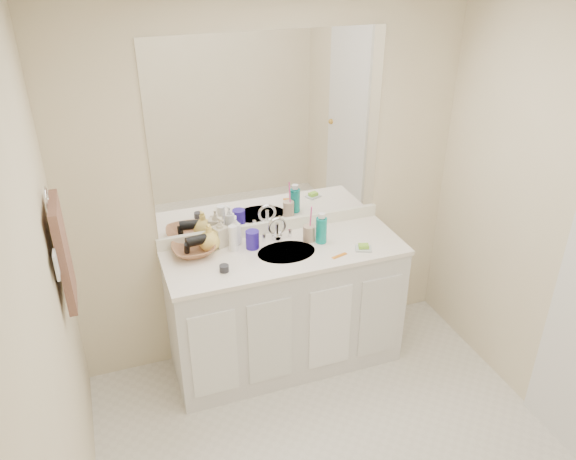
# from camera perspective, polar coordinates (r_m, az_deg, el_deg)

# --- Properties ---
(ceiling) EXTENTS (2.60, 2.60, 0.02)m
(ceiling) POSITION_cam_1_polar(r_m,az_deg,el_deg) (2.12, 9.64, 21.01)
(ceiling) COLOR white
(ceiling) RESTS_ON wall_back
(wall_back) EXTENTS (2.60, 0.02, 2.40)m
(wall_back) POSITION_cam_1_polar(r_m,az_deg,el_deg) (3.61, -1.76, 4.39)
(wall_back) COLOR beige
(wall_back) RESTS_ON floor
(wall_left) EXTENTS (0.02, 2.60, 2.40)m
(wall_left) POSITION_cam_1_polar(r_m,az_deg,el_deg) (2.36, -22.76, -12.41)
(wall_left) COLOR beige
(wall_left) RESTS_ON floor
(vanity_cabinet) EXTENTS (1.50, 0.55, 0.85)m
(vanity_cabinet) POSITION_cam_1_polar(r_m,az_deg,el_deg) (3.77, -0.26, -8.08)
(vanity_cabinet) COLOR silver
(vanity_cabinet) RESTS_ON floor
(countertop) EXTENTS (1.52, 0.57, 0.03)m
(countertop) POSITION_cam_1_polar(r_m,az_deg,el_deg) (3.53, -0.28, -2.29)
(countertop) COLOR white
(countertop) RESTS_ON vanity_cabinet
(backsplash) EXTENTS (1.52, 0.03, 0.08)m
(backsplash) POSITION_cam_1_polar(r_m,az_deg,el_deg) (3.71, -1.62, 0.35)
(backsplash) COLOR white
(backsplash) RESTS_ON countertop
(sink_basin) EXTENTS (0.37, 0.37, 0.02)m
(sink_basin) POSITION_cam_1_polar(r_m,az_deg,el_deg) (3.51, -0.17, -2.41)
(sink_basin) COLOR beige
(sink_basin) RESTS_ON countertop
(faucet) EXTENTS (0.02, 0.02, 0.11)m
(faucet) POSITION_cam_1_polar(r_m,az_deg,el_deg) (3.62, -1.13, -0.13)
(faucet) COLOR silver
(faucet) RESTS_ON countertop
(mirror) EXTENTS (1.48, 0.01, 1.20)m
(mirror) POSITION_cam_1_polar(r_m,az_deg,el_deg) (3.47, -1.82, 9.81)
(mirror) COLOR white
(mirror) RESTS_ON wall_back
(blue_mug) EXTENTS (0.10, 0.10, 0.12)m
(blue_mug) POSITION_cam_1_polar(r_m,az_deg,el_deg) (3.53, -3.63, -0.97)
(blue_mug) COLOR #28169B
(blue_mug) RESTS_ON countertop
(tan_cup) EXTENTS (0.10, 0.10, 0.10)m
(tan_cup) POSITION_cam_1_polar(r_m,az_deg,el_deg) (3.61, 2.14, -0.33)
(tan_cup) COLOR tan
(tan_cup) RESTS_ON countertop
(toothbrush) EXTENTS (0.01, 0.04, 0.19)m
(toothbrush) POSITION_cam_1_polar(r_m,az_deg,el_deg) (3.57, 2.31, 1.07)
(toothbrush) COLOR #FF43A1
(toothbrush) RESTS_ON tan_cup
(mouthwash_bottle) EXTENTS (0.09, 0.09, 0.17)m
(mouthwash_bottle) POSITION_cam_1_polar(r_m,az_deg,el_deg) (3.58, 3.40, -0.03)
(mouthwash_bottle) COLOR #0B8C83
(mouthwash_bottle) RESTS_ON countertop
(soap_dish) EXTENTS (0.12, 0.11, 0.01)m
(soap_dish) POSITION_cam_1_polar(r_m,az_deg,el_deg) (3.56, 7.66, -1.89)
(soap_dish) COLOR silver
(soap_dish) RESTS_ON countertop
(green_soap) EXTENTS (0.07, 0.06, 0.02)m
(green_soap) POSITION_cam_1_polar(r_m,az_deg,el_deg) (3.55, 7.68, -1.63)
(green_soap) COLOR #89D433
(green_soap) RESTS_ON soap_dish
(orange_comb) EXTENTS (0.11, 0.05, 0.00)m
(orange_comb) POSITION_cam_1_polar(r_m,az_deg,el_deg) (3.47, 5.25, -2.62)
(orange_comb) COLOR orange
(orange_comb) RESTS_ON countertop
(dark_jar) EXTENTS (0.07, 0.07, 0.04)m
(dark_jar) POSITION_cam_1_polar(r_m,az_deg,el_deg) (3.32, -6.50, -3.89)
(dark_jar) COLOR #25252A
(dark_jar) RESTS_ON countertop
(extra_white_bottle) EXTENTS (0.06, 0.06, 0.17)m
(extra_white_bottle) POSITION_cam_1_polar(r_m,az_deg,el_deg) (3.50, -5.61, -0.85)
(extra_white_bottle) COLOR white
(extra_white_bottle) RESTS_ON countertop
(soap_bottle_white) EXTENTS (0.09, 0.09, 0.19)m
(soap_bottle_white) POSITION_cam_1_polar(r_m,az_deg,el_deg) (3.56, -5.33, -0.02)
(soap_bottle_white) COLOR white
(soap_bottle_white) RESTS_ON countertop
(soap_bottle_cream) EXTENTS (0.11, 0.12, 0.20)m
(soap_bottle_cream) POSITION_cam_1_polar(r_m,az_deg,el_deg) (3.56, -6.91, -0.16)
(soap_bottle_cream) COLOR beige
(soap_bottle_cream) RESTS_ON countertop
(soap_bottle_yellow) EXTENTS (0.16, 0.16, 0.17)m
(soap_bottle_yellow) POSITION_cam_1_polar(r_m,az_deg,el_deg) (3.52, -8.01, -0.72)
(soap_bottle_yellow) COLOR #FEDA62
(soap_bottle_yellow) RESTS_ON countertop
(wicker_basket) EXTENTS (0.27, 0.27, 0.07)m
(wicker_basket) POSITION_cam_1_polar(r_m,az_deg,el_deg) (3.51, -9.56, -1.93)
(wicker_basket) COLOR brown
(wicker_basket) RESTS_ON countertop
(hair_dryer) EXTENTS (0.13, 0.08, 0.06)m
(hair_dryer) POSITION_cam_1_polar(r_m,az_deg,el_deg) (3.49, -9.31, -1.06)
(hair_dryer) COLOR black
(hair_dryer) RESTS_ON wicker_basket
(towel_ring) EXTENTS (0.01, 0.11, 0.11)m
(towel_ring) POSITION_cam_1_polar(r_m,az_deg,el_deg) (2.85, -23.33, 3.01)
(towel_ring) COLOR silver
(towel_ring) RESTS_ON wall_left
(hand_towel) EXTENTS (0.04, 0.32, 0.55)m
(hand_towel) POSITION_cam_1_polar(r_m,az_deg,el_deg) (2.98, -21.87, -2.16)
(hand_towel) COLOR brown
(hand_towel) RESTS_ON towel_ring
(switch_plate) EXTENTS (0.01, 0.08, 0.13)m
(switch_plate) POSITION_cam_1_polar(r_m,az_deg,el_deg) (2.78, -22.48, -3.30)
(switch_plate) COLOR white
(switch_plate) RESTS_ON wall_left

